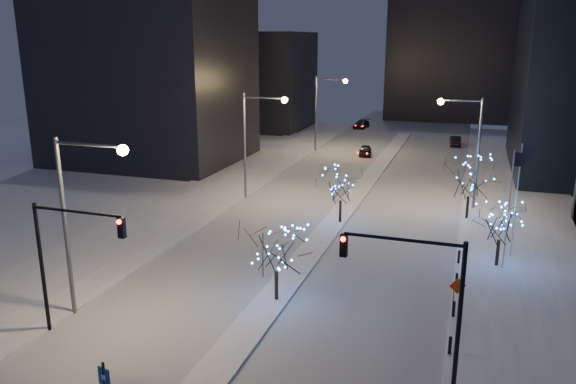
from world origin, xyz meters
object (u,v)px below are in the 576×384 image
at_px(holiday_tree_plaza_near, 501,222).
at_px(construction_sign, 457,288).
at_px(street_lamp_w_far, 323,104).
at_px(car_near, 365,151).
at_px(traffic_signal_east, 423,288).
at_px(car_mid, 455,141).
at_px(street_lamp_w_mid, 255,132).
at_px(street_lamp_w_near, 79,204).
at_px(street_lamp_east, 468,138).
at_px(holiday_tree_plaza_far, 470,179).
at_px(holiday_tree_median_far, 341,186).
at_px(car_far, 361,124).
at_px(traffic_signal_west, 65,249).
at_px(holiday_tree_median_near, 276,247).

bearing_deg(holiday_tree_plaza_near, construction_sign, -108.84).
distance_m(street_lamp_w_far, holiday_tree_plaza_near, 41.71).
height_order(street_lamp_w_far, car_near, street_lamp_w_far).
bearing_deg(traffic_signal_east, car_mid, 90.77).
relative_size(car_near, construction_sign, 2.40).
relative_size(street_lamp_w_mid, car_mid, 2.36).
xyz_separation_m(street_lamp_w_mid, car_mid, (17.05, 35.20, -5.80)).
relative_size(street_lamp_w_near, street_lamp_east, 1.00).
bearing_deg(holiday_tree_plaza_far, construction_sign, -90.67).
bearing_deg(traffic_signal_east, street_lamp_east, 87.74).
xyz_separation_m(car_near, holiday_tree_median_far, (3.35, -28.68, 2.61)).
relative_size(street_lamp_w_far, car_far, 2.12).
bearing_deg(holiday_tree_plaza_far, street_lamp_w_near, -128.31).
xyz_separation_m(street_lamp_w_mid, car_near, (6.09, 23.89, -5.83)).
bearing_deg(traffic_signal_west, street_lamp_east, 58.31).
height_order(traffic_signal_west, car_near, traffic_signal_west).
distance_m(street_lamp_w_mid, construction_sign, 26.50).
distance_m(street_lamp_w_far, car_near, 8.51).
bearing_deg(holiday_tree_plaza_near, street_lamp_east, 100.73).
bearing_deg(street_lamp_w_near, holiday_tree_median_far, 64.97).
bearing_deg(street_lamp_w_near, holiday_tree_plaza_near, 33.82).
xyz_separation_m(street_lamp_w_near, traffic_signal_east, (17.88, -1.00, -1.74)).
xyz_separation_m(holiday_tree_plaza_far, construction_sign, (-0.20, -17.02, -2.48)).
height_order(street_lamp_w_mid, construction_sign, street_lamp_w_mid).
height_order(street_lamp_east, construction_sign, street_lamp_east).
bearing_deg(car_far, traffic_signal_west, -84.25).
bearing_deg(car_mid, holiday_tree_plaza_far, 89.31).
bearing_deg(street_lamp_east, street_lamp_w_near, -124.19).
height_order(street_lamp_w_far, car_mid, street_lamp_w_far).
xyz_separation_m(car_mid, construction_sign, (2.19, -52.62, 0.43)).
bearing_deg(holiday_tree_median_far, street_lamp_east, 39.10).
xyz_separation_m(street_lamp_w_far, car_near, (6.09, -1.11, -5.83)).
bearing_deg(street_lamp_east, holiday_tree_plaza_far, -83.01).
bearing_deg(holiday_tree_median_near, car_far, 96.95).
height_order(street_lamp_w_near, holiday_tree_median_near, street_lamp_w_near).
bearing_deg(traffic_signal_east, street_lamp_w_far, 109.32).
height_order(street_lamp_w_mid, car_mid, street_lamp_w_mid).
bearing_deg(traffic_signal_east, street_lamp_w_mid, 124.51).
bearing_deg(street_lamp_east, holiday_tree_median_far, -140.90).
distance_m(street_lamp_w_mid, street_lamp_w_far, 25.00).
xyz_separation_m(street_lamp_w_near, car_near, (6.09, 48.89, -5.83)).
bearing_deg(traffic_signal_west, street_lamp_w_far, 90.55).
xyz_separation_m(traffic_signal_east, car_mid, (-0.83, 61.20, -4.06)).
bearing_deg(holiday_tree_plaza_near, holiday_tree_plaza_far, 101.96).
relative_size(car_mid, holiday_tree_plaza_near, 0.94).
bearing_deg(car_far, holiday_tree_plaza_near, -64.19).
distance_m(street_lamp_w_mid, car_mid, 39.54).
height_order(car_far, holiday_tree_median_far, holiday_tree_median_far).
bearing_deg(construction_sign, traffic_signal_west, -174.63).
distance_m(traffic_signal_west, car_near, 51.36).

